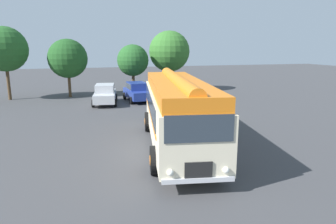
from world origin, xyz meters
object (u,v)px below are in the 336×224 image
at_px(vintage_bus, 177,108).
at_px(car_mid_left, 137,92).
at_px(car_near_left, 105,94).
at_px(car_mid_right, 166,90).

relative_size(vintage_bus, car_mid_left, 2.41).
height_order(vintage_bus, car_mid_left, vintage_bus).
distance_m(vintage_bus, car_near_left, 12.54).
distance_m(car_near_left, car_mid_left, 2.95).
distance_m(car_near_left, car_mid_right, 5.56).
bearing_deg(car_near_left, car_mid_left, 12.88).
bearing_deg(car_mid_left, vintage_bus, -92.28).
bearing_deg(car_near_left, car_mid_right, 6.66).
xyz_separation_m(car_mid_left, car_mid_right, (2.65, -0.01, 0.00)).
distance_m(vintage_bus, car_mid_left, 12.98).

